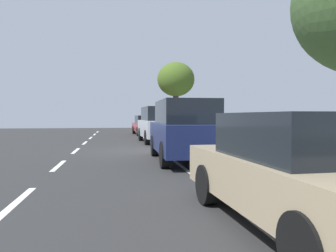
# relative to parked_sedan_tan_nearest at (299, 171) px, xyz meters

# --- Properties ---
(ground) EXTENTS (55.64, 55.64, 0.00)m
(ground) POSITION_rel_parked_sedan_tan_nearest_xyz_m (-1.15, 9.85, -0.75)
(ground) COLOR #2B2B2B
(sidewalk) EXTENTS (3.45, 34.78, 0.14)m
(sidewalk) POSITION_rel_parked_sedan_tan_nearest_xyz_m (2.80, 9.85, -0.68)
(sidewalk) COLOR #97A791
(sidewalk) RESTS_ON ground
(curb_edge) EXTENTS (0.16, 34.78, 0.14)m
(curb_edge) POSITION_rel_parked_sedan_tan_nearest_xyz_m (1.00, 9.85, -0.68)
(curb_edge) COLOR gray
(curb_edge) RESTS_ON ground
(lane_stripe_centre) EXTENTS (0.14, 35.80, 0.01)m
(lane_stripe_centre) POSITION_rel_parked_sedan_tan_nearest_xyz_m (-4.05, 10.36, -0.75)
(lane_stripe_centre) COLOR white
(lane_stripe_centre) RESTS_ON ground
(lane_stripe_bike_edge) EXTENTS (0.12, 34.78, 0.01)m
(lane_stripe_bike_edge) POSITION_rel_parked_sedan_tan_nearest_xyz_m (-0.47, 9.85, -0.75)
(lane_stripe_bike_edge) COLOR white
(lane_stripe_bike_edge) RESTS_ON ground
(parked_sedan_tan_nearest) EXTENTS (1.98, 4.47, 1.52)m
(parked_sedan_tan_nearest) POSITION_rel_parked_sedan_tan_nearest_xyz_m (0.00, 0.00, 0.00)
(parked_sedan_tan_nearest) COLOR tan
(parked_sedan_tan_nearest) RESTS_ON ground
(parked_suv_dark_blue_second) EXTENTS (2.03, 4.73, 1.99)m
(parked_suv_dark_blue_second) POSITION_rel_parked_sedan_tan_nearest_xyz_m (-0.12, 6.64, 0.27)
(parked_suv_dark_blue_second) COLOR navy
(parked_suv_dark_blue_second) RESTS_ON ground
(parked_suv_silver_mid) EXTENTS (2.10, 4.77, 1.99)m
(parked_suv_silver_mid) POSITION_rel_parked_sedan_tan_nearest_xyz_m (0.02, 14.33, 0.27)
(parked_suv_silver_mid) COLOR #B7BABF
(parked_suv_silver_mid) RESTS_ON ground
(parked_sedan_red_far) EXTENTS (2.06, 4.51, 1.52)m
(parked_sedan_red_far) POSITION_rel_parked_sedan_tan_nearest_xyz_m (0.00, 22.08, 0.00)
(parked_sedan_red_far) COLOR maroon
(parked_sedan_red_far) RESTS_ON ground
(bicycle_at_curb) EXTENTS (1.63, 0.73, 0.75)m
(bicycle_at_curb) POSITION_rel_parked_sedan_tan_nearest_xyz_m (0.54, 9.85, -0.38)
(bicycle_at_curb) COLOR black
(bicycle_at_curb) RESTS_ON ground
(cyclist_with_backpack) EXTENTS (0.46, 0.61, 1.61)m
(cyclist_with_backpack) POSITION_rel_parked_sedan_tan_nearest_xyz_m (0.76, 9.39, 0.22)
(cyclist_with_backpack) COLOR #C6B284
(cyclist_with_backpack) RESTS_ON ground
(street_tree_mid_block) EXTENTS (2.79, 2.79, 5.37)m
(street_tree_mid_block) POSITION_rel_parked_sedan_tan_nearest_xyz_m (2.10, 20.41, 3.41)
(street_tree_mid_block) COLOR #51372C
(street_tree_mid_block) RESTS_ON sidewalk
(fire_hydrant) EXTENTS (0.22, 0.22, 0.84)m
(fire_hydrant) POSITION_rel_parked_sedan_tan_nearest_xyz_m (1.43, 9.05, -0.19)
(fire_hydrant) COLOR red
(fire_hydrant) RESTS_ON sidewalk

